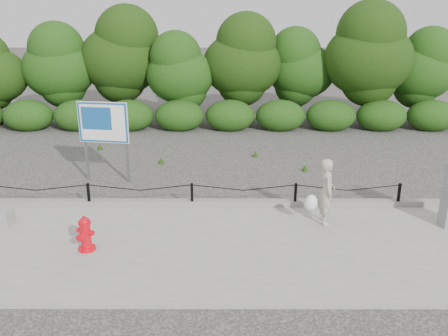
% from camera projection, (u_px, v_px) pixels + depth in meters
% --- Properties ---
extents(ground, '(90.00, 90.00, 0.00)m').
position_uv_depth(ground, '(192.00, 209.00, 11.57)').
color(ground, '#2D2B28').
rests_on(ground, ground).
extents(sidewalk, '(14.00, 4.00, 0.08)m').
position_uv_depth(sidewalk, '(186.00, 248.00, 9.66)').
color(sidewalk, gray).
rests_on(sidewalk, ground).
extents(curb, '(14.00, 0.22, 0.14)m').
position_uv_depth(curb, '(192.00, 203.00, 11.56)').
color(curb, slate).
rests_on(curb, sidewalk).
extents(chain_barrier, '(10.06, 0.06, 0.60)m').
position_uv_depth(chain_barrier, '(192.00, 192.00, 11.42)').
color(chain_barrier, black).
rests_on(chain_barrier, sidewalk).
extents(treeline, '(20.06, 3.82, 4.81)m').
position_uv_depth(treeline, '(221.00, 61.00, 19.20)').
color(treeline, black).
rests_on(treeline, ground).
extents(fire_hydrant, '(0.45, 0.45, 0.74)m').
position_uv_depth(fire_hydrant, '(85.00, 234.00, 9.39)').
color(fire_hydrant, red).
rests_on(fire_hydrant, sidewalk).
extents(pedestrian, '(0.67, 0.56, 1.50)m').
position_uv_depth(pedestrian, '(325.00, 192.00, 10.45)').
color(pedestrian, '#A9A390').
rests_on(pedestrian, sidewalk).
extents(advertising_sign, '(1.40, 0.31, 2.26)m').
position_uv_depth(advertising_sign, '(103.00, 126.00, 12.91)').
color(advertising_sign, slate).
rests_on(advertising_sign, ground).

